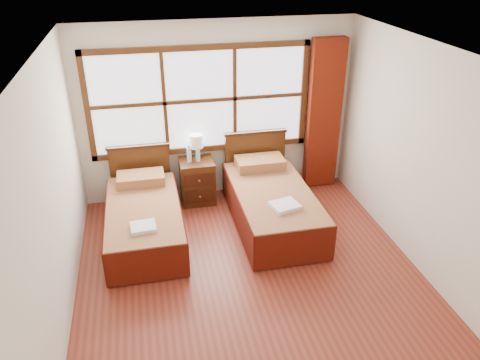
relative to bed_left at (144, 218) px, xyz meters
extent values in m
plane|color=maroon|center=(1.18, -1.20, -0.28)|extent=(4.50, 4.50, 0.00)
plane|color=white|center=(1.18, -1.20, 2.32)|extent=(4.50, 4.50, 0.00)
plane|color=silver|center=(1.18, 1.05, 1.02)|extent=(4.00, 0.00, 4.00)
plane|color=silver|center=(-0.82, -1.20, 1.02)|extent=(0.00, 4.50, 4.50)
plane|color=silver|center=(3.18, -1.20, 1.02)|extent=(0.00, 4.50, 4.50)
cube|color=white|center=(0.93, 1.02, 1.22)|extent=(3.00, 0.02, 1.40)
cube|color=#4A2610|center=(0.93, 1.00, 0.48)|extent=(3.16, 0.06, 0.08)
cube|color=#4A2610|center=(0.93, 1.00, 1.96)|extent=(3.16, 0.06, 0.08)
cube|color=#4A2610|center=(-0.61, 1.00, 1.22)|extent=(0.08, 0.06, 1.56)
cube|color=#4A2610|center=(2.47, 1.00, 1.22)|extent=(0.08, 0.06, 1.56)
cube|color=#4A2610|center=(0.43, 1.00, 1.22)|extent=(0.05, 0.05, 1.40)
cube|color=#4A2610|center=(1.43, 1.00, 1.22)|extent=(0.05, 0.05, 1.40)
cube|color=#4A2610|center=(0.93, 1.00, 1.22)|extent=(3.00, 0.05, 0.05)
cube|color=maroon|center=(2.78, 0.91, 0.89)|extent=(0.50, 0.16, 2.30)
cube|color=#36190B|center=(0.00, -0.07, -0.15)|extent=(0.83, 1.65, 0.27)
cube|color=maroon|center=(0.00, -0.07, 0.10)|extent=(0.92, 1.83, 0.22)
cube|color=#541308|center=(-0.46, -0.07, -0.03)|extent=(0.03, 1.83, 0.46)
cube|color=#541308|center=(0.46, -0.07, -0.03)|extent=(0.03, 1.83, 0.46)
cube|color=#541308|center=(0.00, -0.98, -0.03)|extent=(0.92, 0.03, 0.46)
cube|color=maroon|center=(0.00, 0.60, 0.28)|extent=(0.65, 0.38, 0.14)
cube|color=#4A2610|center=(0.00, 0.94, 0.17)|extent=(0.86, 0.06, 0.90)
cube|color=#36190B|center=(0.00, 0.94, 0.62)|extent=(0.90, 0.08, 0.04)
cube|color=#36190B|center=(1.73, -0.07, -0.14)|extent=(0.89, 1.78, 0.29)
cube|color=maroon|center=(1.73, -0.07, 0.13)|extent=(0.99, 1.97, 0.24)
cube|color=#541308|center=(1.23, -0.07, -0.02)|extent=(0.03, 1.97, 0.49)
cube|color=#541308|center=(2.23, -0.07, -0.02)|extent=(0.03, 1.97, 0.49)
cube|color=#541308|center=(1.73, -1.05, -0.02)|extent=(0.99, 0.03, 0.49)
cube|color=maroon|center=(1.73, 0.65, 0.33)|extent=(0.69, 0.41, 0.15)
cube|color=#4A2610|center=(1.73, 0.94, 0.20)|extent=(0.93, 0.06, 0.96)
cube|color=#36190B|center=(1.73, 0.94, 0.69)|extent=(0.96, 0.08, 0.04)
cube|color=#4A2610|center=(0.81, 0.80, 0.05)|extent=(0.49, 0.44, 0.66)
cube|color=#36190B|center=(0.81, 0.57, -0.09)|extent=(0.43, 0.02, 0.20)
cube|color=#36190B|center=(0.81, 0.57, 0.18)|extent=(0.43, 0.02, 0.20)
sphere|color=olive|center=(0.81, 0.55, -0.09)|extent=(0.03, 0.03, 0.03)
sphere|color=olive|center=(0.81, 0.55, 0.18)|extent=(0.03, 0.03, 0.03)
cube|color=white|center=(-0.01, -0.58, 0.23)|extent=(0.31, 0.28, 0.05)
cube|color=white|center=(1.75, -0.53, 0.27)|extent=(0.40, 0.37, 0.05)
cylinder|color=#BD8A3C|center=(0.83, 0.87, 0.39)|extent=(0.12, 0.12, 0.02)
cylinder|color=#BD8A3C|center=(0.83, 0.87, 0.48)|extent=(0.03, 0.03, 0.16)
cylinder|color=white|center=(0.83, 0.87, 0.66)|extent=(0.20, 0.20, 0.20)
cylinder|color=silver|center=(0.71, 0.80, 0.49)|extent=(0.07, 0.07, 0.22)
cylinder|color=#1751AE|center=(0.71, 0.80, 0.61)|extent=(0.03, 0.03, 0.03)
cylinder|color=silver|center=(0.84, 0.80, 0.48)|extent=(0.06, 0.06, 0.21)
cylinder|color=#1751AE|center=(0.84, 0.80, 0.60)|extent=(0.03, 0.03, 0.03)
camera|label=1|loc=(0.12, -5.35, 3.28)|focal=35.00mm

